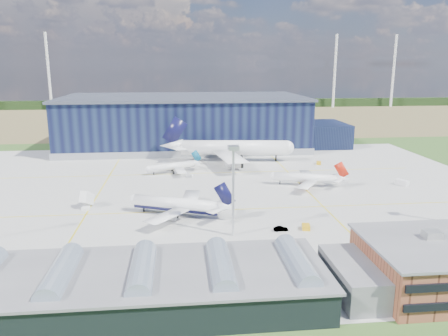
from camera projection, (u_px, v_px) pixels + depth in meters
ground at (190, 201)px, 137.68m from camera, size 600.00×600.00×0.00m
apron at (189, 192)px, 147.35m from camera, size 220.00×160.00×0.08m
farmland at (182, 118)px, 350.50m from camera, size 600.00×220.00×0.01m
treeline at (181, 104)px, 426.95m from camera, size 600.00×8.00×8.00m
hangar at (190, 124)px, 226.97m from camera, size 145.00×62.00×26.10m
glass_concourse at (163, 284)px, 78.13m from camera, size 78.00×23.00×8.60m
light_mast_center at (233, 176)px, 106.08m from camera, size 2.60×2.60×23.00m
airliner_navy at (176, 198)px, 123.01m from camera, size 42.66×42.28×10.68m
airliner_red at (305, 173)px, 153.39m from camera, size 34.99×34.60×9.10m
airliner_widebody at (234, 140)px, 190.77m from camera, size 65.40×64.27×19.30m
airliner_regional at (172, 163)px, 172.21m from camera, size 32.05×31.78×8.00m
gse_tug_b at (306, 227)px, 113.69m from camera, size 2.52×3.30×1.29m
gse_van_a at (157, 204)px, 130.25m from camera, size 6.73×4.64×2.70m
gse_cart_a at (235, 167)px, 179.94m from camera, size 2.45×3.35×1.35m
gse_van_b at (402, 183)px, 154.66m from camera, size 4.09×4.98×2.08m
gse_tug_c at (319, 163)px, 187.15m from camera, size 2.60×3.36×1.29m
gse_cart_b at (189, 176)px, 166.32m from camera, size 3.28×2.77×1.21m
gse_van_c at (384, 252)px, 97.16m from camera, size 5.40×3.90×2.35m
airstair at (87, 202)px, 131.07m from camera, size 3.49×5.82×3.49m
car_b at (281, 229)px, 112.52m from camera, size 3.78×1.39×1.24m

